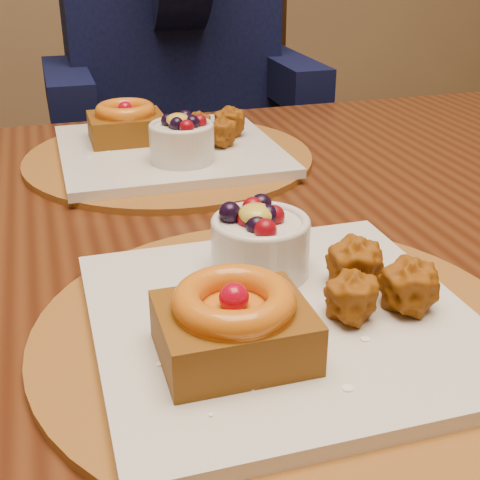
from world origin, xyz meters
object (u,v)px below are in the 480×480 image
(chair_far, at_px, (201,191))
(place_setting_near, at_px, (278,309))
(diner, at_px, (168,9))
(place_setting_far, at_px, (168,146))
(dining_table, at_px, (212,288))

(chair_far, bearing_deg, place_setting_near, -98.32)
(chair_far, xyz_separation_m, diner, (-0.04, 0.06, 0.37))
(diner, bearing_deg, place_setting_far, -124.10)
(dining_table, distance_m, place_setting_near, 0.24)
(place_setting_far, bearing_deg, place_setting_near, -90.02)
(place_setting_far, relative_size, chair_far, 0.41)
(dining_table, relative_size, diner, 1.92)
(diner, bearing_deg, chair_far, -75.61)
(place_setting_near, xyz_separation_m, diner, (0.11, 0.98, 0.11))
(place_setting_near, bearing_deg, diner, 83.37)
(place_setting_far, bearing_deg, diner, 78.24)
(dining_table, bearing_deg, diner, 81.67)
(place_setting_far, bearing_deg, chair_far, 72.13)
(diner, bearing_deg, place_setting_near, -118.96)
(dining_table, height_order, place_setting_near, place_setting_near)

